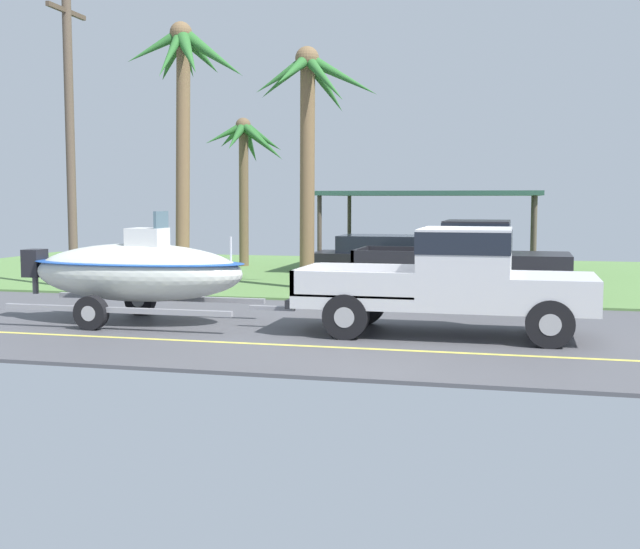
# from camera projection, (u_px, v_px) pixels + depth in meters

# --- Properties ---
(ground) EXTENTS (36.00, 22.00, 0.11)m
(ground) POSITION_uv_depth(u_px,v_px,m) (436.00, 285.00, 23.16)
(ground) COLOR #4C4C51
(pickup_truck_towing) EXTENTS (5.47, 2.00, 1.93)m
(pickup_truck_towing) POSITION_uv_depth(u_px,v_px,m) (463.00, 277.00, 14.53)
(pickup_truck_towing) COLOR silver
(pickup_truck_towing) RESTS_ON ground
(boat_on_trailer) EXTENTS (5.68, 2.26, 2.21)m
(boat_on_trailer) POSITION_uv_depth(u_px,v_px,m) (137.00, 272.00, 16.06)
(boat_on_trailer) COLOR gray
(boat_on_trailer) RESTS_ON ground
(parked_pickup_background) EXTENTS (5.44, 2.09, 1.91)m
(parked_pickup_background) POSITION_uv_depth(u_px,v_px,m) (475.00, 255.00, 20.12)
(parked_pickup_background) COLOR black
(parked_pickup_background) RESTS_ON ground
(parked_sedan_near) EXTENTS (4.43, 1.84, 1.38)m
(parked_sedan_near) POSITION_uv_depth(u_px,v_px,m) (388.00, 260.00, 23.79)
(parked_sedan_near) COLOR black
(parked_sedan_near) RESTS_ON ground
(carport_awning) EXTENTS (6.99, 5.01, 2.69)m
(carport_awning) POSITION_uv_depth(u_px,v_px,m) (432.00, 195.00, 26.69)
(carport_awning) COLOR #4C4238
(carport_awning) RESTS_ON ground
(palm_tree_near_left) EXTENTS (2.90, 3.35, 5.29)m
(palm_tree_near_left) POSITION_uv_depth(u_px,v_px,m) (248.00, 152.00, 28.81)
(palm_tree_near_left) COLOR brown
(palm_tree_near_left) RESTS_ON ground
(palm_tree_near_right) EXTENTS (3.63, 3.08, 6.43)m
(palm_tree_near_right) POSITION_uv_depth(u_px,v_px,m) (309.00, 111.00, 21.49)
(palm_tree_near_right) COLOR brown
(palm_tree_near_right) RESTS_ON ground
(palm_tree_mid) EXTENTS (3.16, 2.72, 7.12)m
(palm_tree_mid) POSITION_uv_depth(u_px,v_px,m) (185.00, 89.00, 21.64)
(palm_tree_mid) COLOR brown
(palm_tree_mid) RESTS_ON ground
(utility_pole) EXTENTS (0.24, 1.80, 7.95)m
(utility_pole) POSITION_uv_depth(u_px,v_px,m) (70.00, 135.00, 21.65)
(utility_pole) COLOR brown
(utility_pole) RESTS_ON ground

